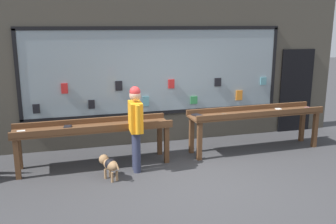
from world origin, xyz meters
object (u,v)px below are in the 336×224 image
object	(u,v)px
display_table_left	(94,130)
person_browsing	(136,123)
small_dog	(109,164)
display_table_right	(255,116)

from	to	relation	value
display_table_left	person_browsing	xyz separation A→B (m)	(0.73, -0.48, 0.22)
small_dog	display_table_right	bearing A→B (deg)	-103.05
display_table_left	display_table_right	distance (m)	3.47
display_table_right	person_browsing	bearing A→B (deg)	-170.03
display_table_left	display_table_right	xyz separation A→B (m)	(3.47, 0.00, 0.04)
person_browsing	display_table_left	bearing A→B (deg)	59.35
small_dog	display_table_left	bearing A→B (deg)	-10.69
display_table_right	person_browsing	xyz separation A→B (m)	(-2.73, -0.48, 0.18)
display_table_left	person_browsing	distance (m)	0.90
display_table_right	person_browsing	world-z (taller)	person_browsing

